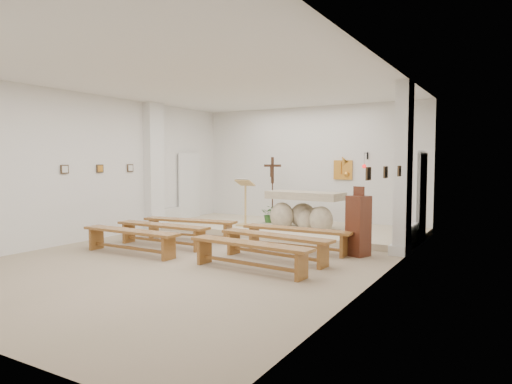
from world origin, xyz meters
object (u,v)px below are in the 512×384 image
Objects in this scene: donation_pedestal at (358,225)px; bench_left_third at (130,236)px; bench_right_third at (249,250)px; bench_left_front at (189,225)px; altar at (304,213)px; lectern at (245,202)px; bench_right_second at (275,241)px; bench_right_front at (297,234)px; crucifix_stand at (272,184)px; bench_left_second at (162,230)px.

donation_pedestal is 4.63m from bench_left_third.
donation_pedestal is at bearing 29.30° from bench_left_third.
bench_left_third is 0.99× the size of bench_right_third.
bench_left_front is 1.92m from bench_left_third.
altar is 4.34m from bench_right_third.
lectern is 3.73m from bench_right_second.
lectern reaches higher than bench_right_front.
bench_left_third is at bearing -92.57° from crucifix_stand.
lectern is at bearing 178.28° from donation_pedestal.
lectern is 1.95m from bench_left_front.
bench_left_second is 1.00× the size of bench_left_third.
lectern is 4.50m from bench_right_third.
crucifix_stand reaches higher than lectern.
donation_pedestal is 1.29m from bench_right_front.
donation_pedestal reaches higher than bench_right_front.
altar is 0.87× the size of bench_right_front.
bench_right_front and bench_left_third have the same top height.
donation_pedestal reaches higher than bench_right_third.
altar is 0.86× the size of bench_left_front.
bench_right_front and bench_right_third have the same top height.
bench_left_third is at bearing -90.15° from bench_left_second.
crucifix_stand is 4.78m from bench_right_second.
lectern is 2.88m from bench_left_second.
donation_pedestal is 0.58× the size of bench_left_front.
donation_pedestal is at bearing -3.45° from bench_left_front.
bench_left_third is at bearing -146.16° from bench_right_front.
altar reaches higher than bench_left_third.
bench_left_front is 1.01× the size of bench_left_second.
bench_right_front is (-1.23, -0.28, -0.24)m from donation_pedestal.
bench_left_front is at bearing 179.72° from bench_right_front.
bench_right_third is at bearing -41.50° from bench_left_front.
bench_left_front and bench_left_third have the same top height.
bench_right_third is at bearing -97.48° from donation_pedestal.
crucifix_stand reaches higher than bench_right_second.
lectern reaches higher than bench_left_second.
bench_right_front is 3.43m from bench_left_third.
lectern is at bearing -158.15° from altar.
altar is 3.40m from bench_right_second.
crucifix_stand is at bearing 162.25° from donation_pedestal.
bench_right_second is (2.84, 0.00, 0.00)m from bench_left_second.
altar is at bearing 58.97° from bench_left_second.
bench_right_second is at bearing -0.15° from bench_left_second.
bench_left_front is 0.96m from bench_left_second.
bench_right_front is at bearing -145.48° from donation_pedestal.
altar is 2.93m from donation_pedestal.
bench_left_third is at bearing -96.29° from lectern.
altar is 0.86× the size of bench_right_third.
altar is 3.04m from bench_left_front.
crucifix_stand is 0.77× the size of bench_right_third.
crucifix_stand reaches higher than altar.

